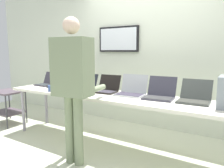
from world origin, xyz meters
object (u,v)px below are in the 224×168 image
Objects in this scene: person at (73,77)px; laptop_station_1 at (63,83)px; laptop_station_3 at (106,88)px; laptop_station_2 at (84,86)px; workbench at (114,98)px; laptop_station_4 at (131,90)px; laptop_station_5 at (160,93)px; laptop_station_0 at (47,82)px; coffee_mug at (51,88)px; storage_cart at (8,102)px; laptop_station_6 at (194,97)px.

laptop_station_1 is at bearing 140.37° from person.
laptop_station_3 is at bearing 92.78° from person.
laptop_station_3 is at bearing 2.44° from laptop_station_2.
laptop_station_1 is at bearing 173.16° from workbench.
laptop_station_4 is 0.97× the size of laptop_station_5.
laptop_station_0 is 0.65m from coffee_mug.
coffee_mug is at bearing -70.77° from laptop_station_1.
laptop_station_4 reaches higher than workbench.
laptop_station_1 reaches higher than laptop_station_2.
laptop_station_1 is (-1.09, 0.13, 0.11)m from workbench.
storage_cart is (-2.02, -0.29, -0.40)m from laptop_station_3.
laptop_station_5 is at bearing 43.95° from person.
laptop_station_2 and laptop_station_3 have the same top height.
laptop_station_5 is 0.23× the size of person.
workbench is at bearing -10.84° from laptop_station_2.
laptop_station_4 is (1.67, -0.00, 0.01)m from laptop_station_0.
laptop_station_3 is at bearing 0.21° from laptop_station_0.
laptop_station_0 is 1.26m from laptop_station_3.
laptop_station_1 is at bearing -0.51° from laptop_station_0.
coffee_mug is (-0.96, -0.25, 0.09)m from workbench.
laptop_station_6 reaches higher than storage_cart.
laptop_station_0 is at bearing 179.98° from laptop_station_4.
laptop_station_1 is at bearing -179.47° from laptop_station_3.
storage_cart is (-0.76, -0.28, -0.40)m from laptop_station_0.
laptop_station_5 reaches higher than laptop_station_6.
person is (0.91, -0.75, 0.23)m from laptop_station_1.
laptop_station_0 is (-1.48, 0.13, 0.10)m from workbench.
laptop_station_2 is 0.63× the size of storage_cart.
person is at bearing -58.76° from laptop_station_2.
laptop_station_4 is at bearing 0.86° from laptop_station_2.
storage_cart is (-2.05, 0.47, -0.64)m from person.
laptop_station_1 is 1.25m from storage_cart.
laptop_station_5 is 1.11m from person.
laptop_station_3 is at bearing 147.70° from workbench.
laptop_station_6 is (0.82, 0.02, -0.00)m from laptop_station_4.
laptop_station_1 reaches higher than laptop_station_0.
laptop_station_0 is at bearing -179.63° from laptop_station_6.
laptop_station_6 is at bearing 1.01° from laptop_station_2.
laptop_station_3 reaches higher than storage_cart.
laptop_station_6 is (2.11, 0.02, -0.00)m from laptop_station_1.
workbench is 1.49m from laptop_station_0.
workbench is at bearing -6.84° from laptop_station_1.
laptop_station_5 is (0.60, 0.13, 0.11)m from workbench.
laptop_station_5 is 2.88m from storage_cart.
person is at bearing -30.29° from laptop_station_0.
laptop_station_4 reaches higher than laptop_station_2.
laptop_station_2 is 0.49m from coffee_mug.
laptop_station_1 is at bearing 179.96° from laptop_station_5.
laptop_station_0 reaches higher than coffee_mug.
workbench is 5.62× the size of storage_cart.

